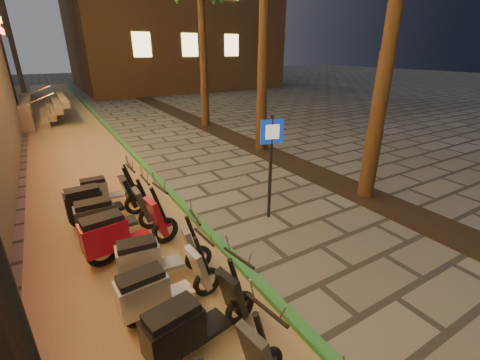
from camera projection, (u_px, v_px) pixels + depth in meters
ground at (319, 285)px, 5.40m from camera, size 120.00×120.00×0.00m
parking_strip at (80, 154)px, 12.09m from camera, size 3.40×60.00×0.01m
green_curb at (126, 147)px, 12.88m from camera, size 0.18×60.00×0.10m
planting_strip at (293, 164)px, 11.08m from camera, size 1.20×40.00×0.02m
pedestrian_sign at (271, 154)px, 7.00m from camera, size 0.52×0.15×2.39m
scooter_5 at (192, 324)px, 3.99m from camera, size 1.68×0.72×1.18m
scooter_6 at (160, 289)px, 4.59m from camera, size 1.62×0.57×1.14m
scooter_7 at (154, 257)px, 5.30m from camera, size 1.60×0.61×1.12m
scooter_8 at (120, 233)px, 5.87m from camera, size 1.83×0.71×1.29m
scooter_9 at (109, 216)px, 6.52m from camera, size 1.71×0.60×1.22m
scooter_10 at (97, 203)px, 7.09m from camera, size 1.74×0.61×1.23m
scooter_11 at (104, 190)px, 7.92m from camera, size 1.46×0.51×1.03m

